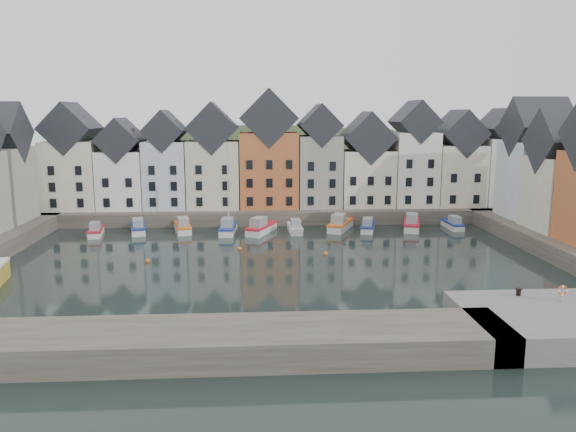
{
  "coord_description": "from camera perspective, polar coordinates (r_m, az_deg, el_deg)",
  "views": [
    {
      "loc": [
        -2.21,
        -57.67,
        16.16
      ],
      "look_at": [
        1.69,
        6.0,
        4.45
      ],
      "focal_mm": 35.0,
      "sensor_mm": 36.0,
      "label": 1
    }
  ],
  "objects": [
    {
      "name": "boat_e",
      "position": [
        76.53,
        -2.78,
        -1.21
      ],
      "size": [
        4.58,
        6.95,
        2.56
      ],
      "rotation": [
        0.0,
        0.0,
        -0.41
      ],
      "color": "silver",
      "rests_on": "ground"
    },
    {
      "name": "boat_g",
      "position": [
        78.95,
        5.33,
        -0.87
      ],
      "size": [
        4.73,
        7.13,
        2.63
      ],
      "rotation": [
        0.0,
        0.0,
        -0.42
      ],
      "color": "silver",
      "rests_on": "ground"
    },
    {
      "name": "boat_j",
      "position": [
        83.08,
        16.4,
        -0.8
      ],
      "size": [
        1.78,
        5.46,
        2.09
      ],
      "rotation": [
        0.0,
        0.0,
        0.02
      ],
      "color": "silver",
      "rests_on": "ground"
    },
    {
      "name": "mooring_buoys",
      "position": [
        65.03,
        -4.98,
        -3.89
      ],
      "size": [
        20.5,
        5.5,
        0.5
      ],
      "color": "orange",
      "rests_on": "ground"
    },
    {
      "name": "boat_f",
      "position": [
        77.13,
        0.72,
        -1.21
      ],
      "size": [
        1.93,
        5.6,
        2.13
      ],
      "rotation": [
        0.0,
        0.0,
        0.04
      ],
      "color": "silver",
      "rests_on": "ground"
    },
    {
      "name": "near_wall",
      "position": [
        39.54,
        -14.95,
        -12.52
      ],
      "size": [
        50.0,
        6.0,
        2.0
      ],
      "primitive_type": "cube",
      "color": "#433C33",
      "rests_on": "ground"
    },
    {
      "name": "hillside",
      "position": [
        118.7,
        -2.3,
        -6.31
      ],
      "size": [
        153.6,
        70.4,
        64.0
      ],
      "color": "#24351A",
      "rests_on": "ground"
    },
    {
      "name": "boat_c",
      "position": [
        78.78,
        -10.64,
        -1.09
      ],
      "size": [
        3.22,
        6.43,
        2.36
      ],
      "rotation": [
        0.0,
        0.0,
        0.22
      ],
      "color": "silver",
      "rests_on": "ground"
    },
    {
      "name": "right_terrace",
      "position": [
        76.39,
        26.59,
        3.86
      ],
      "size": [
        8.3,
        24.25,
        16.36
      ],
      "color": "silver",
      "rests_on": "right_quay"
    },
    {
      "name": "boat_i",
      "position": [
        80.86,
        12.46,
        -0.8
      ],
      "size": [
        3.96,
        7.17,
        2.63
      ],
      "rotation": [
        0.0,
        0.0,
        -0.28
      ],
      "color": "silver",
      "rests_on": "ground"
    },
    {
      "name": "mooring_bollard",
      "position": [
        48.14,
        22.38,
        -7.13
      ],
      "size": [
        0.48,
        0.48,
        0.56
      ],
      "color": "black",
      "rests_on": "near_quay"
    },
    {
      "name": "boat_a",
      "position": [
        79.48,
        -18.95,
        -1.44
      ],
      "size": [
        2.52,
        5.67,
        2.1
      ],
      "rotation": [
        0.0,
        0.0,
        0.15
      ],
      "color": "silver",
      "rests_on": "ground"
    },
    {
      "name": "far_quay",
      "position": [
        89.0,
        -2.03,
        0.59
      ],
      "size": [
        90.0,
        16.0,
        2.0
      ],
      "primitive_type": "cube",
      "color": "#433C33",
      "rests_on": "ground"
    },
    {
      "name": "life_ring_post",
      "position": [
        47.82,
        26.1,
        -6.84
      ],
      "size": [
        0.8,
        0.17,
        1.3
      ],
      "color": "gray",
      "rests_on": "near_quay"
    },
    {
      "name": "ground",
      "position": [
        59.93,
        -1.27,
        -5.24
      ],
      "size": [
        260.0,
        260.0,
        0.0
      ],
      "primitive_type": "plane",
      "color": "black",
      "rests_on": "ground"
    },
    {
      "name": "far_terrace",
      "position": [
        86.15,
        0.12,
        5.56
      ],
      "size": [
        72.37,
        8.16,
        17.78
      ],
      "color": "#F0E8C9",
      "rests_on": "far_quay"
    },
    {
      "name": "boat_b",
      "position": [
        79.57,
        -14.99,
        -1.17
      ],
      "size": [
        3.13,
        6.27,
        2.31
      ],
      "rotation": [
        0.0,
        0.0,
        0.22
      ],
      "color": "silver",
      "rests_on": "ground"
    },
    {
      "name": "boat_d",
      "position": [
        76.88,
        -6.12,
        -1.19
      ],
      "size": [
        2.42,
        6.48,
        12.16
      ],
      "rotation": [
        0.0,
        0.0,
        -0.07
      ],
      "color": "silver",
      "rests_on": "ground"
    },
    {
      "name": "boat_h",
      "position": [
        78.75,
        8.1,
        -1.06
      ],
      "size": [
        3.09,
        5.88,
        2.16
      ],
      "rotation": [
        0.0,
        0.0,
        -0.25
      ],
      "color": "silver",
      "rests_on": "ground"
    }
  ]
}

